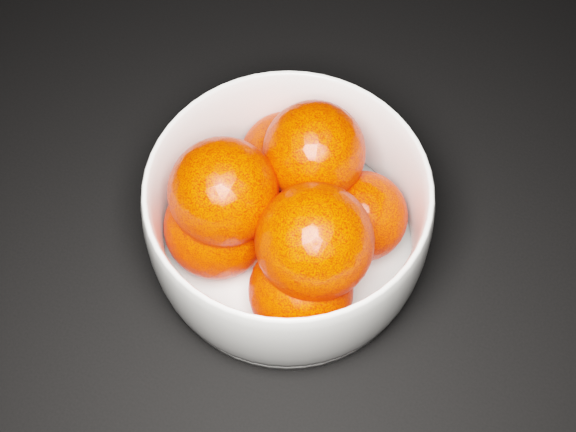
% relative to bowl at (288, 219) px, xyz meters
% --- Properties ---
extents(bowl, '(0.22, 0.22, 0.11)m').
position_rel_bowl_xyz_m(bowl, '(0.00, 0.00, 0.00)').
color(bowl, silver).
rests_on(bowl, ground).
extents(orange_pile, '(0.18, 0.18, 0.13)m').
position_rel_bowl_xyz_m(orange_pile, '(-0.00, -0.00, 0.02)').
color(orange_pile, '#F71D00').
rests_on(orange_pile, bowl).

